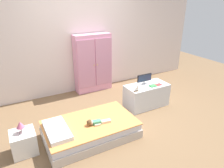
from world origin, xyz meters
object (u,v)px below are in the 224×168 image
Objects in this scene: bed at (91,129)px; table_lamp at (20,125)px; book_green at (153,86)px; tv_stand at (146,95)px; doll at (94,122)px; tv_monitor at (144,78)px; book_red at (158,85)px; nightstand at (24,142)px; wardrobe at (93,63)px; rocking_horse_toy at (137,88)px.

table_lamp is (-1.00, 0.11, 0.34)m from bed.
tv_stand is at bearing 123.60° from book_green.
tv_monitor is (1.38, 0.57, 0.29)m from doll.
nightstand is at bearing -175.65° from book_red.
wardrobe is (1.79, 1.56, 0.51)m from nightstand.
tv_stand reaches higher than bed.
table_lamp is 0.13× the size of wardrobe.
tv_monitor is at bearing 8.87° from nightstand.
tv_stand is 2.66× the size of tv_monitor.
nightstand is 0.25× the size of wardrobe.
table_lamp is at bearing 169.15° from doll.
book_green is at bearing -62.58° from wardrobe.
tv_stand is (1.40, 0.50, -0.07)m from doll.
doll is 1.53m from book_green.
rocking_horse_toy is (1.08, 0.27, 0.39)m from bed.
doll is 1.06m from table_lamp.
book_green reaches higher than nightstand.
table_lamp is at bearing -175.65° from book_red.
book_red is at bearing 4.35° from table_lamp.
book_green is (0.07, -0.10, 0.24)m from tv_stand.
bed is 1.18m from rocking_horse_toy.
bed is 1.93m from wardrobe.
bed is at bearing -6.40° from table_lamp.
doll is at bearing -161.12° from rocking_horse_toy.
rocking_horse_toy is 0.57m from book_red.
rocking_horse_toy reaches higher than table_lamp.
table_lamp reaches higher than book_green.
nightstand is 2.45m from tv_stand.
tv_monitor is 0.41m from rocking_horse_toy.
wardrobe reaches higher than nightstand.
doll is 1.52m from tv_monitor.
wardrobe is at bearing 117.42° from book_green.
tv_monitor reaches higher than book_green.
book_red reaches higher than tv_stand.
wardrobe reaches higher than doll.
book_green is at bearing 15.24° from doll.
tv_stand is (1.43, 0.41, 0.10)m from bed.
rocking_horse_toy is at bearing -174.29° from book_green.
rocking_horse_toy is 0.97× the size of book_red.
nightstand is 2.11m from rocking_horse_toy.
wardrobe is 1.53× the size of tv_stand.
table_lamp is 0.20× the size of tv_stand.
tv_monitor reaches higher than doll.
bed is 1.01m from nightstand.
wardrobe is 10.94× the size of book_red.
table_lamp is 0.54× the size of tv_monitor.
nightstand is 2.60× the size of book_green.
tv_stand is at bearing 21.85° from rocking_horse_toy.
book_green is at bearing 4.60° from table_lamp.
tv_monitor reaches higher than bed.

